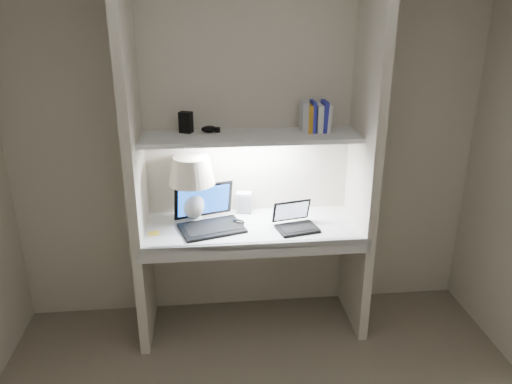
{
  "coord_description": "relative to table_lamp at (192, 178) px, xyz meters",
  "views": [
    {
      "loc": [
        -0.28,
        -1.78,
        2.16
      ],
      "look_at": [
        0.01,
        1.05,
        1.07
      ],
      "focal_mm": 35.0,
      "sensor_mm": 36.0,
      "label": 1
    }
  ],
  "objects": [
    {
      "name": "desk",
      "position": [
        0.39,
        -0.12,
        -0.32
      ],
      "size": [
        1.4,
        0.55,
        0.04
      ],
      "primitive_type": "cube",
      "color": "white",
      "rests_on": "alcove_panel_left"
    },
    {
      "name": "back_wall",
      "position": [
        0.39,
        0.15,
        0.18
      ],
      "size": [
        3.2,
        0.01,
        2.5
      ],
      "primitive_type": "cube",
      "color": "beige",
      "rests_on": "floor"
    },
    {
      "name": "alcove_panel_left",
      "position": [
        -0.34,
        -0.12,
        0.18
      ],
      "size": [
        0.06,
        0.55,
        2.5
      ],
      "primitive_type": "cube",
      "color": "beige",
      "rests_on": "floor"
    },
    {
      "name": "speaker",
      "position": [
        0.35,
        0.1,
        -0.23
      ],
      "size": [
        0.12,
        0.1,
        0.15
      ],
      "primitive_type": "cube",
      "rotation": [
        0.0,
        0.0,
        -0.23
      ],
      "color": "silver",
      "rests_on": "desk"
    },
    {
      "name": "shelf_box",
      "position": [
        -0.02,
        0.06,
        0.36
      ],
      "size": [
        0.1,
        0.08,
        0.14
      ],
      "primitive_type": "cube",
      "rotation": [
        0.0,
        0.0,
        -0.41
      ],
      "color": "black",
      "rests_on": "shelf"
    },
    {
      "name": "sticky_note",
      "position": [
        -0.25,
        -0.19,
        -0.3
      ],
      "size": [
        0.08,
        0.08,
        0.0
      ],
      "primitive_type": "cube",
      "rotation": [
        0.0,
        0.0,
        0.18
      ],
      "color": "yellow",
      "rests_on": "desk"
    },
    {
      "name": "strip_light",
      "position": [
        0.39,
        -0.03,
        0.26
      ],
      "size": [
        0.6,
        0.04,
        0.02
      ],
      "primitive_type": "cube",
      "color": "white",
      "rests_on": "shelf"
    },
    {
      "name": "book_row",
      "position": [
        0.81,
        0.01,
        0.39
      ],
      "size": [
        0.19,
        0.13,
        0.2
      ],
      "color": "white",
      "rests_on": "shelf"
    },
    {
      "name": "laptop_main",
      "position": [
        0.1,
        -0.1,
        -0.24
      ],
      "size": [
        0.48,
        0.44,
        0.27
      ],
      "rotation": [
        0.0,
        0.0,
        0.29
      ],
      "color": "black",
      "rests_on": "desk"
    },
    {
      "name": "cable_coil",
      "position": [
        0.75,
        -0.19,
        -0.3
      ],
      "size": [
        0.14,
        0.14,
        0.01
      ],
      "primitive_type": "torus",
      "rotation": [
        0.0,
        0.0,
        0.29
      ],
      "color": "black",
      "rests_on": "desk"
    },
    {
      "name": "alcove_panel_right",
      "position": [
        1.12,
        -0.12,
        0.18
      ],
      "size": [
        0.06,
        0.55,
        2.5
      ],
      "primitive_type": "cube",
      "color": "beige",
      "rests_on": "floor"
    },
    {
      "name": "desk_apron",
      "position": [
        0.39,
        -0.38,
        -0.35
      ],
      "size": [
        1.46,
        0.03,
        0.1
      ],
      "primitive_type": "cube",
      "color": "silver",
      "rests_on": "desk"
    },
    {
      "name": "shelf",
      "position": [
        0.39,
        -0.03,
        0.28
      ],
      "size": [
        1.4,
        0.36,
        0.03
      ],
      "primitive_type": "cube",
      "color": "silver",
      "rests_on": "back_wall"
    },
    {
      "name": "shelf_gadget",
      "position": [
        0.12,
        0.05,
        0.32
      ],
      "size": [
        0.11,
        0.09,
        0.04
      ],
      "primitive_type": "ellipsoid",
      "rotation": [
        0.0,
        0.0,
        0.18
      ],
      "color": "black",
      "rests_on": "shelf"
    },
    {
      "name": "laptop_netbook",
      "position": [
        0.66,
        -0.19,
        -0.26
      ],
      "size": [
        0.3,
        0.28,
        0.17
      ],
      "rotation": [
        0.0,
        0.0,
        0.22
      ],
      "color": "black",
      "rests_on": "desk"
    },
    {
      "name": "table_lamp",
      "position": [
        0.0,
        0.0,
        0.0
      ],
      "size": [
        0.31,
        0.31,
        0.45
      ],
      "color": "white",
      "rests_on": "desk"
    },
    {
      "name": "mouse",
      "position": [
        0.3,
        -0.09,
        -0.29
      ],
      "size": [
        0.1,
        0.09,
        0.03
      ],
      "primitive_type": "ellipsoid",
      "rotation": [
        0.0,
        0.0,
        -0.42
      ],
      "color": "black",
      "rests_on": "desk"
    }
  ]
}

